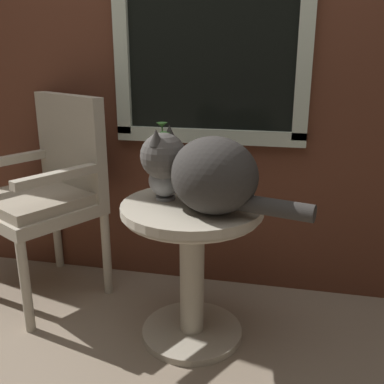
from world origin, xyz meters
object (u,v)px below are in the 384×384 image
object	(u,v)px
wicker_side_table	(192,247)
wicker_chair	(49,187)
cat	(207,173)
pewter_vase_with_ivy	(165,177)

from	to	relation	value
wicker_side_table	wicker_chair	distance (m)	0.82
wicker_chair	wicker_side_table	bearing A→B (deg)	-17.27
wicker_side_table	cat	size ratio (longest dim) A/B	0.91
cat	pewter_vase_with_ivy	distance (m)	0.23
wicker_chair	cat	distance (m)	0.92
cat	wicker_side_table	bearing A→B (deg)	134.81
wicker_side_table	wicker_chair	xyz separation A→B (m)	(-0.77, 0.24, 0.14)
wicker_chair	cat	bearing A→B (deg)	-20.30
wicker_side_table	pewter_vase_with_ivy	size ratio (longest dim) A/B	1.95
wicker_side_table	pewter_vase_with_ivy	bearing A→B (deg)	162.31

